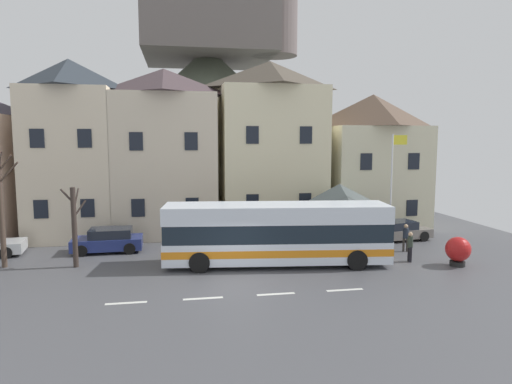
{
  "coord_description": "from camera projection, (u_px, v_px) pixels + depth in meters",
  "views": [
    {
      "loc": [
        -2.41,
        -19.09,
        6.36
      ],
      "look_at": [
        1.96,
        5.94,
        3.4
      ],
      "focal_mm": 31.68,
      "sensor_mm": 36.0,
      "label": 1
    }
  ],
  "objects": [
    {
      "name": "parked_car_02",
      "position": [
        397.0,
        231.0,
        28.62
      ],
      "size": [
        4.31,
        2.31,
        1.23
      ],
      "rotation": [
        0.0,
        0.0,
        0.14
      ],
      "color": "slate",
      "rests_on": "ground_plane"
    },
    {
      "name": "hilltop_castle",
      "position": [
        209.0,
        119.0,
        48.14
      ],
      "size": [
        35.75,
        35.75,
        24.82
      ],
      "color": "#565F4E",
      "rests_on": "ground_plane"
    },
    {
      "name": "townhouse_04",
      "position": [
        372.0,
        161.0,
        32.89
      ],
      "size": [
        6.78,
        5.85,
        9.59
      ],
      "color": "beige",
      "rests_on": "ground_plane"
    },
    {
      "name": "ground_plane",
      "position": [
        235.0,
        286.0,
        19.83
      ],
      "size": [
        40.0,
        60.0,
        0.07
      ],
      "color": "#4E4E53"
    },
    {
      "name": "townhouse_03",
      "position": [
        270.0,
        147.0,
        31.58
      ],
      "size": [
        6.94,
        6.07,
        11.72
      ],
      "color": "beige",
      "rests_on": "ground_plane"
    },
    {
      "name": "harbour_buoy",
      "position": [
        458.0,
        250.0,
        22.74
      ],
      "size": [
        1.24,
        1.24,
        1.49
      ],
      "color": "black",
      "rests_on": "ground_plane"
    },
    {
      "name": "parked_car_01",
      "position": [
        108.0,
        240.0,
        25.68
      ],
      "size": [
        3.89,
        2.02,
        1.34
      ],
      "rotation": [
        0.0,
        0.0,
        3.17
      ],
      "color": "navy",
      "rests_on": "ground_plane"
    },
    {
      "name": "bare_tree_01",
      "position": [
        74.0,
        224.0,
        22.43
      ],
      "size": [
        1.2,
        0.84,
        4.03
      ],
      "color": "#382D28",
      "rests_on": "ground_plane"
    },
    {
      "name": "public_bench",
      "position": [
        346.0,
        227.0,
        30.59
      ],
      "size": [
        1.48,
        0.48,
        0.87
      ],
      "color": "#473828",
      "rests_on": "ground_plane"
    },
    {
      "name": "pedestrian_03",
      "position": [
        345.0,
        236.0,
        26.08
      ],
      "size": [
        0.33,
        0.37,
        1.54
      ],
      "color": "black",
      "rests_on": "ground_plane"
    },
    {
      "name": "bus_shelter",
      "position": [
        339.0,
        195.0,
        27.54
      ],
      "size": [
        3.6,
        3.6,
        3.68
      ],
      "color": "#473D33",
      "rests_on": "ground_plane"
    },
    {
      "name": "townhouse_02",
      "position": [
        165.0,
        153.0,
        30.04
      ],
      "size": [
        6.55,
        5.35,
        10.97
      ],
      "color": "beige",
      "rests_on": "ground_plane"
    },
    {
      "name": "pedestrian_00",
      "position": [
        406.0,
        235.0,
        25.69
      ],
      "size": [
        0.32,
        0.32,
        1.58
      ],
      "color": "#38332D",
      "rests_on": "ground_plane"
    },
    {
      "name": "townhouse_01",
      "position": [
        72.0,
        150.0,
        29.05
      ],
      "size": [
        5.26,
        5.42,
        11.43
      ],
      "color": "beige",
      "rests_on": "ground_plane"
    },
    {
      "name": "transit_bus",
      "position": [
        277.0,
        234.0,
        22.96
      ],
      "size": [
        11.55,
        3.91,
        3.11
      ],
      "rotation": [
        0.0,
        0.0,
        -0.12
      ],
      "color": "white",
      "rests_on": "ground_plane"
    },
    {
      "name": "pedestrian_01",
      "position": [
        389.0,
        240.0,
        24.93
      ],
      "size": [
        0.32,
        0.37,
        1.6
      ],
      "color": "#38332D",
      "rests_on": "ground_plane"
    },
    {
      "name": "bare_tree_00",
      "position": [
        1.0,
        209.0,
        22.27
      ],
      "size": [
        1.79,
        0.89,
        5.81
      ],
      "color": "#47382D",
      "rests_on": "ground_plane"
    },
    {
      "name": "flagpole",
      "position": [
        393.0,
        181.0,
        26.72
      ],
      "size": [
        0.95,
        0.1,
        6.69
      ],
      "color": "silver",
      "rests_on": "ground_plane"
    },
    {
      "name": "pedestrian_02",
      "position": [
        410.0,
        246.0,
        23.53
      ],
      "size": [
        0.28,
        0.34,
        1.58
      ],
      "color": "black",
      "rests_on": "ground_plane"
    }
  ]
}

